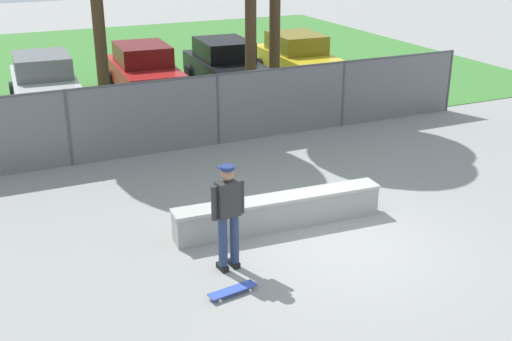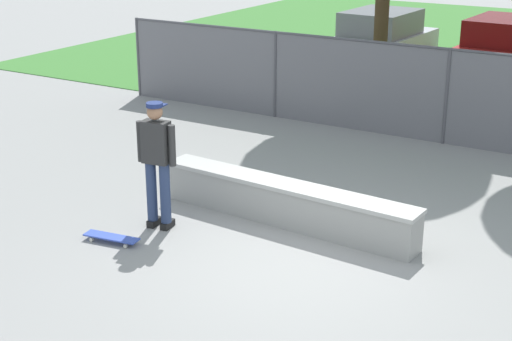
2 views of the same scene
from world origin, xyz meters
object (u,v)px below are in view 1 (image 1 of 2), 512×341
object	(u,v)px
skateboard	(233,290)
car_red	(144,70)
car_black	(225,64)
car_yellow	(297,57)
concrete_ledge	(279,211)
car_silver	(44,82)
skateboarder	(228,213)

from	to	relation	value
skateboard	car_red	world-z (taller)	car_red
car_red	car_black	size ratio (longest dim) A/B	1.00
car_red	car_black	distance (m)	2.74
car_black	car_yellow	size ratio (longest dim) A/B	1.00
car_red	concrete_ledge	bearing A→B (deg)	-91.96
car_silver	car_black	world-z (taller)	same
concrete_ledge	car_yellow	bearing A→B (deg)	60.25
skateboard	car_silver	bearing A→B (deg)	95.31
car_red	skateboard	bearing A→B (deg)	-99.52
skateboard	car_silver	world-z (taller)	car_silver
skateboard	skateboarder	bearing A→B (deg)	71.47
car_black	car_red	bearing A→B (deg)	173.40
concrete_ledge	skateboard	xyz separation A→B (m)	(-1.72, -1.82, -0.24)
car_silver	car_black	size ratio (longest dim) A/B	1.00
car_silver	car_yellow	xyz separation A→B (m)	(8.74, 0.09, 0.00)
skateboard	car_yellow	distance (m)	14.36
concrete_ledge	car_yellow	distance (m)	11.90
skateboarder	skateboard	xyz separation A→B (m)	(-0.25, -0.75, -0.96)
skateboarder	car_silver	world-z (taller)	skateboarder
car_black	car_yellow	world-z (taller)	same
skateboard	car_black	size ratio (longest dim) A/B	0.19
skateboarder	car_red	world-z (taller)	skateboarder
car_red	car_yellow	bearing A→B (deg)	-2.71
car_yellow	skateboard	bearing A→B (deg)	-122.11
concrete_ledge	skateboarder	size ratio (longest dim) A/B	2.23
car_black	car_yellow	bearing A→B (deg)	1.08
skateboarder	car_red	bearing A→B (deg)	81.08
skateboarder	car_black	bearing A→B (deg)	68.12
car_red	car_yellow	world-z (taller)	same
car_silver	car_red	xyz separation A→B (m)	(3.20, 0.36, 0.00)
car_silver	car_red	world-z (taller)	same
skateboard	concrete_ledge	bearing A→B (deg)	46.61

